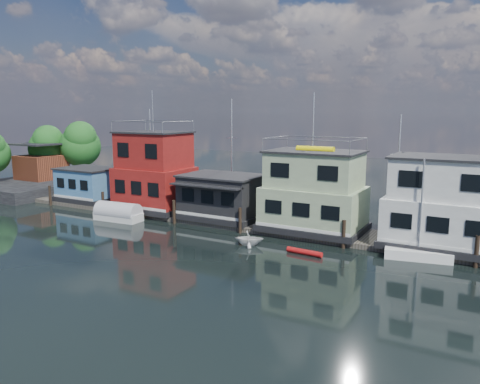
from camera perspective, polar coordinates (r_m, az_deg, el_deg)
The scene contains 14 objects.
ground at distance 34.46m, azimuth -12.07°, elevation -7.72°, with size 160.00×160.00×0.00m, color black.
dock at distance 43.74m, azimuth -1.61°, elevation -3.46°, with size 48.00×5.00×0.40m, color #595147.
houseboat_blue at distance 54.72m, azimuth -17.97°, elevation 0.90°, with size 6.40×4.90×3.66m.
houseboat_red at distance 47.92m, azimuth -10.37°, elevation 2.30°, with size 7.40×5.90×11.86m.
houseboat_dark at distance 43.52m, azimuth -2.20°, elevation -0.55°, with size 7.40×6.10×4.06m.
houseboat_green at distance 39.42m, azimuth 9.00°, elevation -0.09°, with size 8.40×5.90×7.03m.
houseboat_white at distance 37.20m, azimuth 23.57°, elevation -1.42°, with size 8.40×5.90×6.66m.
pilings at distance 41.41m, azimuth -4.01°, elevation -2.97°, with size 42.28×0.28×2.20m.
background_masts at distance 46.04m, azimuth 7.34°, elevation 3.89°, with size 36.40×0.16×12.00m.
shore at distance 66.66m, azimuth -23.00°, elevation 3.34°, with size 12.40×15.72×8.24m.
dinghy_white at distance 36.27m, azimuth 1.09°, elevation -5.63°, with size 1.94×2.25×1.19m, color silver.
tarp_runabout at distance 45.82m, azimuth -14.63°, elevation -2.52°, with size 4.76×2.19×1.88m.
day_sailer at distance 35.33m, azimuth 20.89°, elevation -7.02°, with size 4.68×2.33×7.07m.
red_kayak at distance 34.42m, azimuth 7.86°, elevation -7.26°, with size 0.40×0.40×2.73m, color #B51313.
Camera 1 is at (22.04, -24.40, 10.30)m, focal length 35.00 mm.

